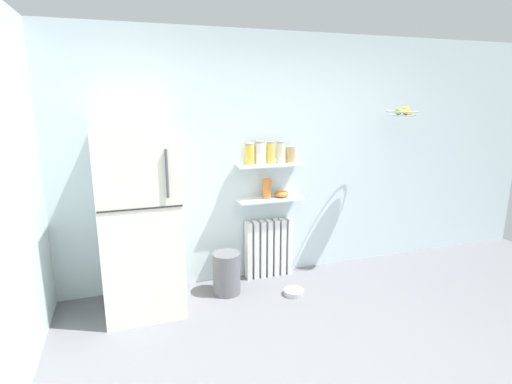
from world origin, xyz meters
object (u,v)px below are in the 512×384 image
object	(u,v)px
storage_jar_2	(271,153)
storage_jar_3	(281,152)
pet_food_bowl	(294,292)
hanging_fruit_basket	(403,112)
storage_jar_1	(260,153)
trash_bin	(227,273)
radiator	(269,248)
storage_jar_0	(250,154)
shelf_bowl	(282,194)
vase	(267,189)
storage_jar_4	(291,154)
refrigerator	(140,220)

from	to	relation	value
storage_jar_2	storage_jar_3	size ratio (longest dim) A/B	1.00
pet_food_bowl	hanging_fruit_basket	world-z (taller)	hanging_fruit_basket
hanging_fruit_basket	storage_jar_3	bearing A→B (deg)	168.46
storage_jar_1	trash_bin	world-z (taller)	storage_jar_1
radiator	storage_jar_0	size ratio (longest dim) A/B	2.96
shelf_bowl	trash_bin	xyz separation A→B (m)	(-0.68, -0.22, -0.72)
vase	shelf_bowl	size ratio (longest dim) A/B	1.36
storage_jar_4	vase	xyz separation A→B (m)	(-0.26, 0.00, -0.35)
storage_jar_2	storage_jar_4	xyz separation A→B (m)	(0.23, -0.00, -0.03)
radiator	storage_jar_4	size ratio (longest dim) A/B	3.82
storage_jar_4	storage_jar_1	bearing A→B (deg)	180.00
storage_jar_0	pet_food_bowl	distance (m)	1.47
pet_food_bowl	hanging_fruit_basket	size ratio (longest dim) A/B	0.60
shelf_bowl	refrigerator	bearing A→B (deg)	-170.59
refrigerator	storage_jar_2	xyz separation A→B (m)	(1.34, 0.24, 0.52)
storage_jar_2	vase	bearing A→B (deg)	-180.00
storage_jar_1	storage_jar_2	xyz separation A→B (m)	(0.11, 0.00, -0.01)
shelf_bowl	pet_food_bowl	bearing A→B (deg)	-95.37
hanging_fruit_basket	storage_jar_1	bearing A→B (deg)	170.16
storage_jar_0	shelf_bowl	xyz separation A→B (m)	(0.36, 0.00, -0.44)
trash_bin	pet_food_bowl	distance (m)	0.71
refrigerator	pet_food_bowl	bearing A→B (deg)	-9.13
radiator	storage_jar_3	xyz separation A→B (m)	(0.11, -0.03, 1.06)
refrigerator	radiator	bearing A→B (deg)	11.55
radiator	trash_bin	xyz separation A→B (m)	(-0.55, -0.25, -0.11)
hanging_fruit_basket	trash_bin	bearing A→B (deg)	178.85
refrigerator	trash_bin	distance (m)	1.03
storage_jar_0	hanging_fruit_basket	world-z (taller)	hanging_fruit_basket
storage_jar_1	storage_jar_3	distance (m)	0.23
trash_bin	pet_food_bowl	bearing A→B (deg)	-21.76
storage_jar_0	trash_bin	xyz separation A→B (m)	(-0.32, -0.22, -1.17)
radiator	storage_jar_3	bearing A→B (deg)	-14.86
radiator	storage_jar_1	world-z (taller)	storage_jar_1
storage_jar_0	shelf_bowl	distance (m)	0.57
radiator	storage_jar_1	bearing A→B (deg)	-165.14
vase	pet_food_bowl	xyz separation A→B (m)	(0.12, -0.47, -0.98)
refrigerator	storage_jar_0	world-z (taller)	refrigerator
vase	trash_bin	xyz separation A→B (m)	(-0.51, -0.22, -0.79)
storage_jar_2	hanging_fruit_basket	xyz separation A→B (m)	(1.39, -0.26, 0.41)
radiator	storage_jar_2	world-z (taller)	storage_jar_2
refrigerator	storage_jar_2	bearing A→B (deg)	10.32
storage_jar_3	shelf_bowl	distance (m)	0.45
refrigerator	pet_food_bowl	xyz separation A→B (m)	(1.43, -0.23, -0.84)
storage_jar_2	hanging_fruit_basket	world-z (taller)	hanging_fruit_basket
trash_bin	storage_jar_4	bearing A→B (deg)	16.06
storage_jar_0	vase	distance (m)	0.42
vase	pet_food_bowl	distance (m)	1.10
storage_jar_3	storage_jar_1	bearing A→B (deg)	-180.00
refrigerator	radiator	world-z (taller)	refrigerator
refrigerator	storage_jar_0	distance (m)	1.26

